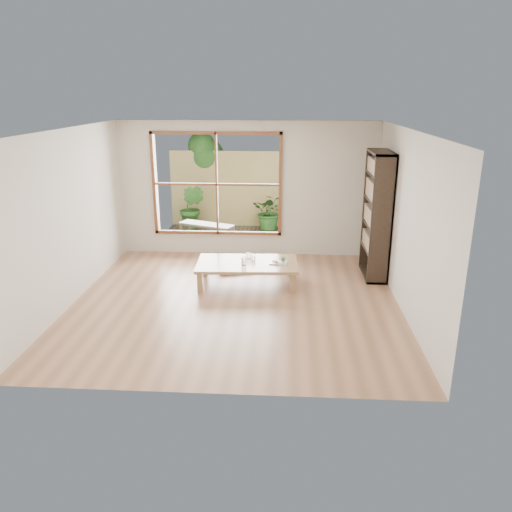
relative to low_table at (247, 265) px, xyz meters
The scene contains 15 objects.
ground 0.88m from the low_table, 97.97° to the right, with size 5.00×5.00×0.00m, color #B17C58.
low_table is the anchor object (origin of this frame).
floor_cushion 0.82m from the low_table, 114.62° to the left, with size 0.56×0.56×0.08m, color beige.
bookshelf 2.38m from the low_table, 13.59° to the left, with size 0.35×0.98×2.17m, color #33271C.
glass_tall 0.19m from the low_table, 107.65° to the right, with size 0.07×0.07×0.13m, color silver.
glass_mid 0.16m from the low_table, 41.74° to the left, with size 0.07×0.07×0.09m, color silver.
glass_short 0.22m from the low_table, 87.15° to the left, with size 0.08×0.08×0.10m, color silver.
glass_small 0.12m from the low_table, 140.83° to the left, with size 0.06×0.06×0.08m, color silver.
food_tray 0.55m from the low_table, ahead, with size 0.31×0.24×0.09m.
deck 2.86m from the low_table, 104.52° to the left, with size 2.80×2.00×0.05m, color #3A332A.
garden_bench 2.60m from the low_table, 114.08° to the left, with size 1.25×0.78×0.38m.
bamboo_fence 3.86m from the low_table, 100.76° to the left, with size 2.80×0.06×1.80m, color tan.
shrub_right 3.42m from the low_table, 85.58° to the left, with size 0.77×0.67×0.86m, color #2E5820.
shrub_left 3.60m from the low_table, 115.28° to the left, with size 0.59×0.47×1.07m, color #2E5820.
garden_tree 4.48m from the low_table, 108.93° to the left, with size 1.04×0.85×2.22m.
Camera 1 is at (0.76, -7.11, 3.10)m, focal length 35.00 mm.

